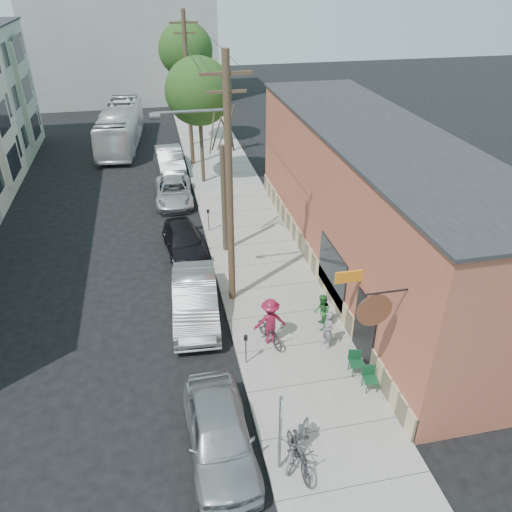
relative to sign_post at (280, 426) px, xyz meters
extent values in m
plane|color=black|center=(-2.35, 4.98, -1.83)|extent=(120.00, 120.00, 0.00)
cube|color=#9C9890|center=(1.90, 15.98, -1.76)|extent=(4.50, 58.00, 0.15)
cube|color=#A7533E|center=(6.65, 9.98, 1.42)|extent=(5.00, 20.00, 6.50)
cube|color=#2B2B2D|center=(6.65, 9.98, 4.72)|extent=(5.20, 20.20, 0.12)
cube|color=#D1B382|center=(4.13, 9.98, -1.28)|extent=(0.10, 20.00, 1.10)
cube|color=black|center=(4.12, 3.98, -0.53)|extent=(0.10, 1.60, 2.60)
cube|color=black|center=(4.12, 7.48, -0.23)|extent=(0.08, 3.00, 2.20)
cylinder|color=brown|center=(3.20, 1.78, 2.07)|extent=(1.10, 0.06, 1.10)
cube|color=orange|center=(3.65, 4.78, 1.27)|extent=(1.00, 0.08, 0.45)
cube|color=#A3B296|center=(-11.60, 30.98, 2.67)|extent=(1.10, 3.20, 7.00)
cube|color=#A2A29D|center=(-4.35, 46.98, 4.17)|extent=(18.00, 8.00, 12.00)
cube|color=slate|center=(0.00, 0.00, -0.28)|extent=(0.07, 0.07, 2.80)
cube|color=silver|center=(0.00, 0.00, 0.72)|extent=(0.02, 0.45, 0.60)
cylinder|color=slate|center=(-0.10, 4.42, -1.13)|extent=(0.06, 0.06, 1.10)
cylinder|color=black|center=(-0.10, 4.42, -0.53)|extent=(0.14, 0.14, 0.18)
cylinder|color=slate|center=(-0.10, 14.91, -1.13)|extent=(0.06, 0.06, 1.10)
cylinder|color=black|center=(-0.10, 14.91, -0.53)|extent=(0.14, 0.14, 0.18)
cylinder|color=#503A28|center=(0.10, 8.54, 3.32)|extent=(0.28, 0.28, 10.00)
cube|color=#503A28|center=(0.10, 8.54, 7.52)|extent=(1.80, 0.12, 0.12)
cube|color=#503A28|center=(0.10, 8.54, 6.92)|extent=(1.40, 0.10, 0.10)
cylinder|color=slate|center=(-2.40, 8.54, 6.22)|extent=(0.35, 0.24, 0.24)
cylinder|color=#503A28|center=(0.10, 25.50, 3.32)|extent=(0.28, 0.28, 10.00)
cube|color=#503A28|center=(0.10, 25.50, 7.52)|extent=(1.80, 0.12, 0.12)
cube|color=#503A28|center=(0.10, 25.50, 6.92)|extent=(1.40, 0.10, 0.10)
cylinder|color=#44392C|center=(0.45, 12.72, 1.01)|extent=(0.24, 0.24, 5.38)
cylinder|color=#44392C|center=(0.45, 22.00, 1.02)|extent=(0.24, 0.24, 5.41)
sphere|color=#29501C|center=(0.45, 22.00, 4.07)|extent=(4.07, 4.07, 4.07)
cylinder|color=#44392C|center=(0.45, 29.91, 1.61)|extent=(0.24, 0.24, 6.58)
sphere|color=#29501C|center=(0.45, 29.91, 5.31)|extent=(3.92, 3.92, 3.92)
imported|color=gray|center=(3.02, 4.69, -0.92)|extent=(0.47, 0.62, 1.53)
imported|color=#2B6D30|center=(3.15, 5.78, -0.93)|extent=(0.73, 0.85, 1.51)
imported|color=maroon|center=(1.01, 5.40, -0.74)|extent=(1.23, 0.71, 1.89)
imported|color=black|center=(1.01, 5.40, -1.23)|extent=(1.08, 1.81, 0.90)
imported|color=black|center=(0.53, -0.09, -1.13)|extent=(0.67, 1.87, 1.10)
imported|color=slate|center=(0.65, 0.35, -1.16)|extent=(1.70, 2.04, 1.05)
imported|color=#9A9DA1|center=(-1.55, 0.94, -1.04)|extent=(1.95, 4.67, 1.58)
imported|color=#9FA1A6|center=(-1.55, 7.71, -1.00)|extent=(2.10, 5.16, 1.66)
imported|color=black|center=(-1.55, 13.08, -1.19)|extent=(2.22, 4.57, 1.28)
imported|color=silver|center=(-1.64, 19.47, -1.19)|extent=(2.27, 4.70, 1.29)
imported|color=#95999C|center=(-1.55, 24.73, -1.03)|extent=(1.96, 4.96, 1.61)
imported|color=white|center=(-4.93, 31.27, -0.33)|extent=(3.57, 10.97, 3.00)
camera|label=1|loc=(-2.54, -8.87, 10.73)|focal=35.00mm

